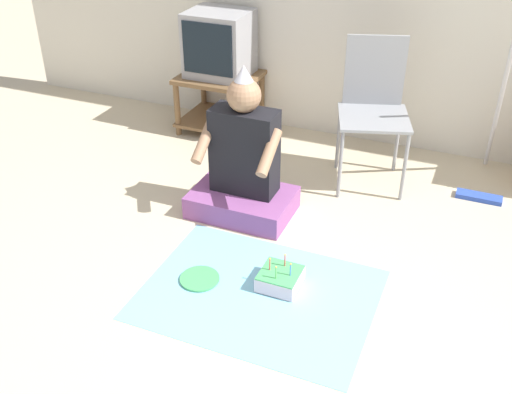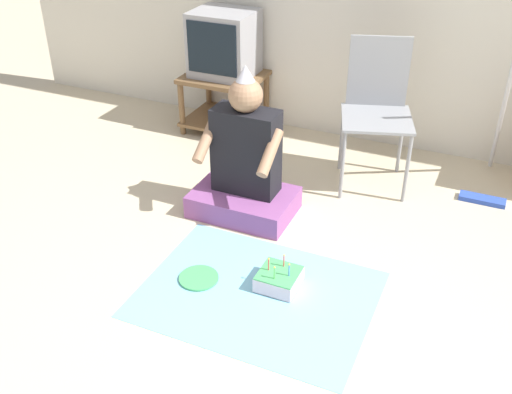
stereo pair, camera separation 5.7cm
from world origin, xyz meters
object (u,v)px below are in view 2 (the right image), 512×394
at_px(folding_chair, 377,103).
at_px(person_seated, 245,168).
at_px(dust_mop, 496,142).
at_px(paper_plate, 199,278).
at_px(tv, 224,43).
at_px(birthday_cake, 279,279).

xyz_separation_m(folding_chair, person_seated, (-0.59, -0.71, -0.24)).
relative_size(dust_mop, paper_plate, 5.88).
distance_m(dust_mop, paper_plate, 2.02).
xyz_separation_m(dust_mop, paper_plate, (-1.26, -1.53, -0.35)).
distance_m(tv, birthday_cake, 2.06).
bearing_deg(tv, folding_chair, -15.04).
height_order(person_seated, birthday_cake, person_seated).
distance_m(birthday_cake, paper_plate, 0.42).
xyz_separation_m(folding_chair, paper_plate, (-0.53, -1.41, -0.53)).
relative_size(folding_chair, birthday_cake, 4.57).
bearing_deg(tv, birthday_cake, -55.95).
bearing_deg(birthday_cake, folding_chair, 84.23).
relative_size(birthday_cake, paper_plate, 0.98).
xyz_separation_m(person_seated, paper_plate, (0.06, -0.70, -0.29)).
bearing_deg(person_seated, folding_chair, 50.33).
relative_size(tv, paper_plate, 2.26).
bearing_deg(paper_plate, person_seated, 94.70).
relative_size(tv, folding_chair, 0.50).
relative_size(dust_mop, person_seated, 1.33).
distance_m(tv, person_seated, 1.28).
height_order(tv, folding_chair, folding_chair).
xyz_separation_m(tv, person_seated, (0.64, -1.04, -0.37)).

